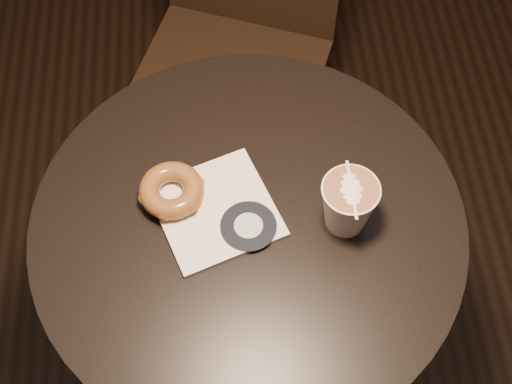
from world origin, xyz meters
TOP-DOWN VIEW (x-y plane):
  - cafe_table at (0.00, 0.00)m, footprint 0.70×0.70m
  - chair at (0.02, 0.62)m, footprint 0.53×0.53m
  - pastry_bag at (-0.05, 0.02)m, footprint 0.23×0.23m
  - doughnut at (-0.12, 0.05)m, footprint 0.10×0.10m
  - latte_cup at (0.15, -0.01)m, footprint 0.09×0.09m

SIDE VIEW (x-z plane):
  - cafe_table at x=0.00m, z-range 0.18..0.93m
  - chair at x=0.02m, z-range 0.06..1.10m
  - pastry_bag at x=-0.05m, z-range 0.75..0.76m
  - doughnut at x=-0.12m, z-range 0.76..0.79m
  - latte_cup at x=0.15m, z-range 0.75..0.85m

